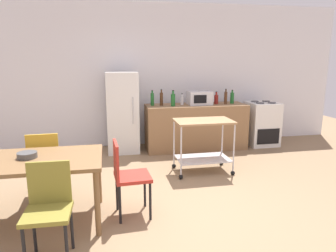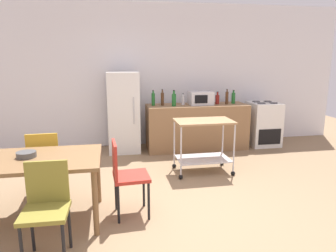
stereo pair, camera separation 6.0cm
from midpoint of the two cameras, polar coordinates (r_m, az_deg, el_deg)
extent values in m
plane|color=#8C7051|center=(3.88, 3.00, -15.47)|extent=(12.00, 12.00, 0.00)
cube|color=white|center=(6.60, -3.40, 9.17)|extent=(8.40, 0.12, 2.90)
cube|color=olive|center=(6.33, 5.52, -0.15)|extent=(2.00, 0.64, 0.90)
cube|color=brown|center=(3.69, -23.46, -5.71)|extent=(1.50, 0.90, 0.04)
cylinder|color=brown|center=(3.37, -12.56, -13.55)|extent=(0.06, 0.06, 0.71)
cylinder|color=brown|center=(4.08, -12.22, -8.81)|extent=(0.06, 0.06, 0.71)
cube|color=olive|center=(3.05, -20.94, -14.53)|extent=(0.41, 0.41, 0.04)
cube|color=olive|center=(3.13, -20.59, -9.45)|extent=(0.38, 0.04, 0.40)
cylinder|color=black|center=(3.07, -24.54, -19.97)|extent=(0.03, 0.03, 0.45)
cylinder|color=black|center=(2.99, -17.85, -20.23)|extent=(0.03, 0.03, 0.45)
cylinder|color=black|center=(3.35, -22.98, -16.94)|extent=(0.03, 0.03, 0.45)
cylinder|color=black|center=(3.28, -16.95, -17.08)|extent=(0.03, 0.03, 0.45)
cube|color=#B72D23|center=(3.67, -6.23, -9.13)|extent=(0.42, 0.42, 0.04)
cube|color=#B72D23|center=(3.58, -9.19, -6.04)|extent=(0.05, 0.38, 0.40)
cylinder|color=black|center=(3.64, -3.04, -13.49)|extent=(0.03, 0.03, 0.45)
cylinder|color=black|center=(3.94, -3.99, -11.39)|extent=(0.03, 0.03, 0.45)
cylinder|color=black|center=(3.60, -8.53, -13.93)|extent=(0.03, 0.03, 0.45)
cylinder|color=black|center=(3.90, -9.02, -11.76)|extent=(0.03, 0.03, 0.45)
cube|color=gold|center=(4.43, -20.96, -6.09)|extent=(0.42, 0.42, 0.04)
cube|color=gold|center=(4.20, -21.52, -4.00)|extent=(0.38, 0.05, 0.40)
cylinder|color=black|center=(4.65, -18.35, -8.24)|extent=(0.03, 0.03, 0.45)
cylinder|color=black|center=(4.70, -22.52, -8.35)|extent=(0.03, 0.03, 0.45)
cylinder|color=black|center=(4.33, -18.76, -9.79)|extent=(0.03, 0.03, 0.45)
cylinder|color=black|center=(4.39, -23.24, -9.89)|extent=(0.03, 0.03, 0.45)
cube|color=white|center=(6.88, 17.17, 0.36)|extent=(0.60, 0.60, 0.90)
cube|color=black|center=(6.66, 18.26, -1.87)|extent=(0.48, 0.01, 0.32)
cylinder|color=#47474C|center=(6.64, 16.89, 4.00)|extent=(0.16, 0.16, 0.02)
cylinder|color=#47474C|center=(6.76, 18.86, 4.01)|extent=(0.16, 0.16, 0.02)
cylinder|color=#47474C|center=(6.85, 15.98, 4.30)|extent=(0.16, 0.16, 0.02)
cylinder|color=#47474C|center=(6.97, 17.90, 4.31)|extent=(0.16, 0.16, 0.02)
cube|color=white|center=(6.13, -7.85, 2.49)|extent=(0.60, 0.60, 1.55)
cylinder|color=silver|center=(5.82, -5.94, 2.79)|extent=(0.02, 0.02, 0.50)
cube|color=#A37A51|center=(4.94, 6.88, 0.87)|extent=(0.90, 0.56, 0.03)
cube|color=silver|center=(5.10, 6.70, -5.92)|extent=(0.83, 0.52, 0.02)
cylinder|color=silver|center=(4.69, 2.75, -4.52)|extent=(0.02, 0.02, 0.76)
sphere|color=black|center=(4.83, 2.70, -9.23)|extent=(0.07, 0.07, 0.07)
cylinder|color=silver|center=(4.95, 12.28, -3.91)|extent=(0.02, 0.02, 0.76)
sphere|color=black|center=(5.08, 12.07, -8.41)|extent=(0.07, 0.07, 0.07)
cylinder|color=silver|center=(5.16, 1.48, -2.94)|extent=(0.02, 0.02, 0.76)
sphere|color=black|center=(5.29, 1.46, -7.29)|extent=(0.07, 0.07, 0.07)
cylinder|color=silver|center=(5.39, 10.25, -2.47)|extent=(0.02, 0.02, 0.76)
sphere|color=black|center=(5.51, 10.09, -6.65)|extent=(0.07, 0.07, 0.07)
cylinder|color=#1E6628|center=(6.10, -2.42, 4.87)|extent=(0.07, 0.07, 0.24)
cylinder|color=#1E6628|center=(6.08, -2.43, 6.20)|extent=(0.03, 0.03, 0.04)
cylinder|color=black|center=(6.08, -2.43, 6.47)|extent=(0.03, 0.03, 0.01)
cylinder|color=#4C2D19|center=(6.11, -0.75, 4.93)|extent=(0.06, 0.06, 0.25)
cylinder|color=#4C2D19|center=(6.09, -0.75, 6.34)|extent=(0.03, 0.03, 0.05)
cylinder|color=black|center=(6.09, -0.75, 6.64)|extent=(0.03, 0.03, 0.01)
cylinder|color=#1E6628|center=(6.02, 1.37, 4.74)|extent=(0.08, 0.08, 0.23)
cylinder|color=#1E6628|center=(6.00, 1.38, 6.12)|extent=(0.04, 0.04, 0.06)
cylinder|color=black|center=(5.99, 1.38, 6.47)|extent=(0.04, 0.04, 0.01)
cylinder|color=silver|center=(6.20, 3.04, 4.65)|extent=(0.06, 0.06, 0.17)
cylinder|color=silver|center=(6.18, 3.05, 5.63)|extent=(0.03, 0.03, 0.04)
cylinder|color=black|center=(6.18, 3.05, 5.88)|extent=(0.03, 0.03, 0.01)
cube|color=silver|center=(6.25, 6.24, 5.08)|extent=(0.46, 0.34, 0.26)
cube|color=black|center=(6.07, 6.34, 4.87)|extent=(0.25, 0.01, 0.16)
cylinder|color=maroon|center=(6.39, 9.23, 4.78)|extent=(0.08, 0.08, 0.18)
cylinder|color=maroon|center=(6.38, 9.27, 5.83)|extent=(0.04, 0.04, 0.06)
cylinder|color=black|center=(6.38, 9.28, 6.14)|extent=(0.04, 0.04, 0.01)
cylinder|color=#4C2D19|center=(6.39, 10.92, 5.03)|extent=(0.06, 0.06, 0.25)
cylinder|color=#4C2D19|center=(6.38, 10.97, 6.32)|extent=(0.03, 0.03, 0.04)
cylinder|color=black|center=(6.38, 10.98, 6.57)|extent=(0.03, 0.03, 0.01)
cylinder|color=#1E6628|center=(6.50, 12.06, 4.97)|extent=(0.08, 0.08, 0.22)
cylinder|color=#1E6628|center=(6.48, 12.11, 6.13)|extent=(0.03, 0.03, 0.04)
cylinder|color=black|center=(6.48, 12.12, 6.38)|extent=(0.04, 0.04, 0.01)
cylinder|color=#4C4C4C|center=(3.73, -23.96, -4.76)|extent=(0.21, 0.21, 0.06)
camera|label=1|loc=(0.03, -89.64, 0.08)|focal=33.50mm
camera|label=2|loc=(0.03, 90.36, -0.08)|focal=33.50mm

